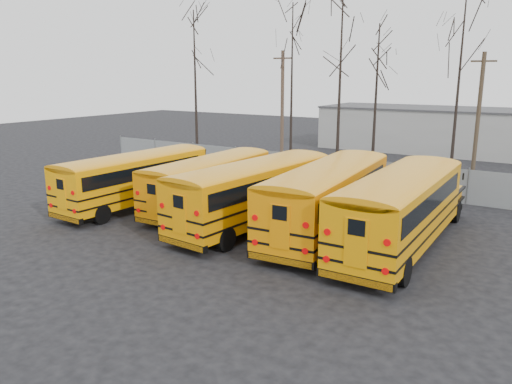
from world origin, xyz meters
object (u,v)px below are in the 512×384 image
Objects in this scene: bus_b at (211,178)px; bus_d at (330,193)px; utility_pole_left at (282,106)px; bus_c at (256,188)px; bus_e at (403,203)px; utility_pole_right at (478,119)px; bus_a at (138,175)px.

bus_d is at bearing -5.86° from bus_b.
utility_pole_left reaches higher than bus_d.
bus_c is 6.93m from bus_e.
utility_pole_left is (-11.33, 15.46, 2.70)m from bus_d.
bus_c is 0.97× the size of bus_d.
utility_pole_left is at bearing 121.91° from bus_d.
utility_pole_left reaches higher than bus_e.
bus_b is 15.74m from utility_pole_left.
bus_d is 1.41× the size of utility_pole_right.
bus_a is at bearing -158.46° from bus_b.
bus_a is at bearing -176.98° from bus_e.
bus_a is at bearing -144.35° from utility_pole_right.
utility_pole_left is at bearing 120.71° from bus_c.
bus_b is at bearing 171.38° from bus_d.
bus_d reaches higher than bus_a.
bus_c is at bearing -71.93° from utility_pole_left.
bus_b is (3.85, 1.64, -0.06)m from bus_a.
bus_c is 0.97× the size of bus_e.
bus_b is 1.17× the size of utility_pole_left.
utility_pole_right is at bearing 71.03° from bus_d.
bus_b is at bearing 175.47° from bus_e.
bus_b is 17.80m from utility_pole_right.
bus_a is 21.54m from utility_pole_right.
bus_c reaches higher than bus_a.
bus_e is at bearing -5.52° from bus_b.
utility_pole_right reaches higher than bus_e.
bus_d reaches higher than bus_b.
bus_b is at bearing 166.28° from bus_c.
utility_pole_right is (14.82, 15.41, 2.63)m from bus_a.
bus_d is at bearing 8.07° from bus_a.
bus_a is 7.56m from bus_c.
bus_e reaches higher than bus_a.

